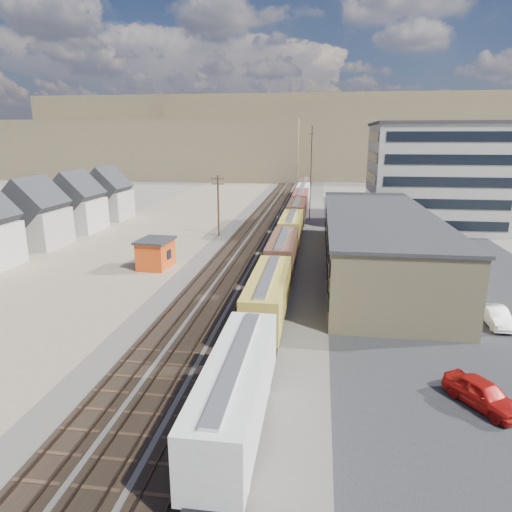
# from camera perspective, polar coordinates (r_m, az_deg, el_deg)

# --- Properties ---
(ground) EXTENTS (300.00, 300.00, 0.00)m
(ground) POSITION_cam_1_polar(r_m,az_deg,el_deg) (35.38, -5.93, -12.28)
(ground) COLOR #6B6356
(ground) RESTS_ON ground
(ballast_bed) EXTENTS (18.00, 200.00, 0.06)m
(ballast_bed) POSITION_cam_1_polar(r_m,az_deg,el_deg) (82.50, 2.34, 3.52)
(ballast_bed) COLOR #4C4742
(ballast_bed) RESTS_ON ground
(dirt_yard) EXTENTS (24.00, 180.00, 0.03)m
(dirt_yard) POSITION_cam_1_polar(r_m,az_deg,el_deg) (77.53, -13.31, 2.40)
(dirt_yard) COLOR #866F5C
(dirt_yard) RESTS_ON ground
(asphalt_lot) EXTENTS (26.00, 120.00, 0.04)m
(asphalt_lot) POSITION_cam_1_polar(r_m,az_deg,el_deg) (68.93, 19.55, 0.43)
(asphalt_lot) COLOR #232326
(asphalt_lot) RESTS_ON ground
(rail_tracks) EXTENTS (11.40, 200.00, 0.24)m
(rail_tracks) POSITION_cam_1_polar(r_m,az_deg,el_deg) (82.53, 1.96, 3.59)
(rail_tracks) COLOR black
(rail_tracks) RESTS_ON ground
(freight_train) EXTENTS (3.00, 119.74, 4.46)m
(freight_train) POSITION_cam_1_polar(r_m,az_deg,el_deg) (75.98, 4.78, 4.64)
(freight_train) COLOR black
(freight_train) RESTS_ON ground
(warehouse) EXTENTS (12.40, 40.40, 7.25)m
(warehouse) POSITION_cam_1_polar(r_m,az_deg,el_deg) (57.35, 14.89, 1.77)
(warehouse) COLOR tan
(warehouse) RESTS_ON ground
(office_tower) EXTENTS (22.60, 18.60, 18.45)m
(office_tower) POSITION_cam_1_polar(r_m,az_deg,el_deg) (88.09, 21.41, 9.32)
(office_tower) COLOR #9E998E
(office_tower) RESTS_ON ground
(utility_pole_north) EXTENTS (2.20, 0.32, 10.00)m
(utility_pole_north) POSITION_cam_1_polar(r_m,az_deg,el_deg) (75.14, -4.74, 6.46)
(utility_pole_north) COLOR #382619
(utility_pole_north) RESTS_ON ground
(radio_mast) EXTENTS (1.20, 0.16, 18.00)m
(radio_mast) POSITION_cam_1_polar(r_m,az_deg,el_deg) (90.83, 6.87, 10.25)
(radio_mast) COLOR black
(radio_mast) RESTS_ON ground
(townhouse_row) EXTENTS (8.15, 68.16, 10.47)m
(townhouse_row) POSITION_cam_1_polar(r_m,az_deg,el_deg) (70.54, -28.66, 3.37)
(townhouse_row) COLOR #B7B2A8
(townhouse_row) RESTS_ON ground
(hills_north) EXTENTS (265.00, 80.00, 32.00)m
(hills_north) POSITION_cam_1_polar(r_m,az_deg,el_deg) (198.63, 5.92, 14.08)
(hills_north) COLOR brown
(hills_north) RESTS_ON ground
(maintenance_shed) EXTENTS (4.21, 5.27, 3.69)m
(maintenance_shed) POSITION_cam_1_polar(r_m,az_deg,el_deg) (58.32, -12.43, 0.34)
(maintenance_shed) COLOR #E04C15
(maintenance_shed) RESTS_ON ground
(parked_car_red) EXTENTS (4.41, 5.29, 1.70)m
(parked_car_red) POSITION_cam_1_polar(r_m,az_deg,el_deg) (32.06, 26.49, -15.18)
(parked_car_red) COLOR #B01510
(parked_car_red) RESTS_ON ground
(parked_car_white) EXTENTS (1.72, 4.89, 1.61)m
(parked_car_white) POSITION_cam_1_polar(r_m,az_deg,el_deg) (45.17, 27.82, -6.74)
(parked_car_white) COLOR white
(parked_car_white) RESTS_ON ground
(parked_car_blue) EXTENTS (4.97, 6.22, 1.57)m
(parked_car_blue) POSITION_cam_1_polar(r_m,az_deg,el_deg) (89.80, 19.12, 4.13)
(parked_car_blue) COLOR navy
(parked_car_blue) RESTS_ON ground
(parked_car_far) EXTENTS (2.58, 4.48, 1.43)m
(parked_car_far) POSITION_cam_1_polar(r_m,az_deg,el_deg) (92.00, 23.01, 3.96)
(parked_car_far) COLOR white
(parked_car_far) RESTS_ON ground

